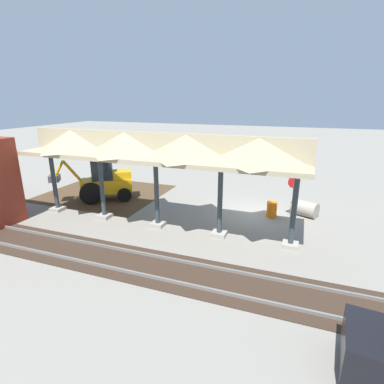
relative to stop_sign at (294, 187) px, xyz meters
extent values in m
plane|color=gray|center=(2.13, -0.15, -1.83)|extent=(120.00, 120.00, 0.00)
cube|color=#4C3823|center=(12.65, -0.27, -1.82)|extent=(8.06, 7.00, 0.01)
cube|color=#9E998E|center=(-0.17, 3.63, -1.73)|extent=(0.70, 0.70, 0.20)
cylinder|color=#2D383D|center=(-0.17, 3.63, -0.03)|extent=(0.24, 0.24, 3.60)
cube|color=#9E998E|center=(3.18, 3.63, -1.73)|extent=(0.70, 0.70, 0.20)
cylinder|color=#2D383D|center=(3.18, 3.63, -0.03)|extent=(0.24, 0.24, 3.60)
cube|color=#9E998E|center=(6.53, 3.63, -1.73)|extent=(0.70, 0.70, 0.20)
cylinder|color=#2D383D|center=(6.53, 3.63, -0.03)|extent=(0.24, 0.24, 3.60)
cube|color=#9E998E|center=(9.88, 3.63, -1.73)|extent=(0.70, 0.70, 0.20)
cylinder|color=#2D383D|center=(9.88, 3.63, -0.03)|extent=(0.24, 0.24, 3.60)
cube|color=#9E998E|center=(13.23, 3.63, -1.73)|extent=(0.70, 0.70, 0.20)
cylinder|color=#2D383D|center=(13.23, 3.63, -0.03)|extent=(0.24, 0.24, 3.60)
cube|color=tan|center=(6.53, 3.63, 1.87)|extent=(14.59, 3.20, 0.20)
cube|color=tan|center=(6.53, 3.63, 2.52)|extent=(14.59, 0.20, 1.10)
pyramid|color=tan|center=(1.51, 3.63, 2.52)|extent=(3.01, 3.20, 1.10)
pyramid|color=tan|center=(4.86, 3.63, 2.52)|extent=(3.01, 3.20, 1.10)
pyramid|color=tan|center=(8.20, 3.63, 2.52)|extent=(3.01, 3.20, 1.10)
pyramid|color=tan|center=(11.55, 3.63, 2.52)|extent=(3.01, 3.20, 1.10)
cube|color=slate|center=(2.13, 6.65, -1.75)|extent=(60.00, 0.08, 0.15)
cube|color=slate|center=(2.13, 8.09, -1.75)|extent=(60.00, 0.08, 0.15)
cube|color=#38281E|center=(2.13, 7.37, -1.81)|extent=(60.00, 2.58, 0.03)
cylinder|color=gray|center=(0.00, 0.00, -0.66)|extent=(0.06, 0.06, 2.34)
cylinder|color=red|center=(0.00, 0.00, 0.32)|extent=(0.63, 0.48, 0.76)
cube|color=orange|center=(11.62, 0.84, -0.86)|extent=(3.39, 2.84, 0.90)
cube|color=#1E262D|center=(11.79, 0.95, 0.29)|extent=(1.73, 1.69, 1.40)
cube|color=orange|center=(10.76, 0.28, -0.16)|extent=(1.56, 1.54, 0.50)
cylinder|color=black|center=(12.82, 0.77, -1.13)|extent=(1.34, 1.02, 1.40)
cylinder|color=black|center=(12.03, 1.97, -1.13)|extent=(1.34, 1.02, 1.40)
cylinder|color=black|center=(11.07, -0.30, -1.38)|extent=(0.92, 0.74, 0.90)
cylinder|color=black|center=(10.36, 0.79, -1.38)|extent=(0.92, 0.74, 0.90)
cylinder|color=orange|center=(13.34, 1.97, 0.25)|extent=(0.99, 0.73, 1.41)
cylinder|color=orange|center=(13.99, 2.39, 0.36)|extent=(0.73, 0.55, 1.16)
cube|color=#47474C|center=(14.25, 2.56, -0.18)|extent=(0.94, 1.00, 0.40)
cone|color=#4C3823|center=(13.69, -1.38, -1.83)|extent=(3.80, 3.80, 1.89)
cylinder|color=#9E9384|center=(-0.70, -0.62, -1.39)|extent=(1.63, 1.37, 0.88)
cylinder|color=black|center=(-0.06, -0.91, -1.39)|extent=(0.25, 0.53, 0.57)
cylinder|color=black|center=(-2.43, 9.18, -1.53)|extent=(0.62, 0.26, 0.60)
cylinder|color=orange|center=(1.05, 0.23, -1.38)|extent=(0.56, 0.56, 0.90)
camera|label=1|loc=(-0.23, 16.67, 4.60)|focal=28.00mm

